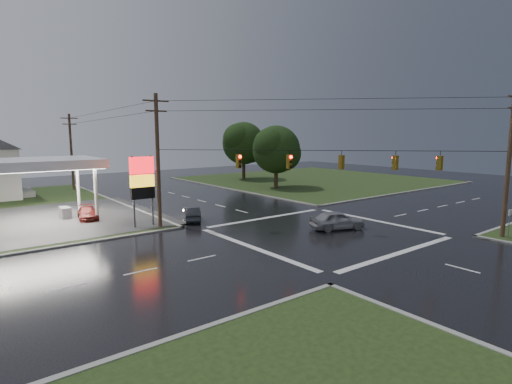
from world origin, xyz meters
TOP-DOWN VIEW (x-y plane):
  - ground at (0.00, 0.00)m, footprint 120.00×120.00m
  - grass_ne at (26.00, 26.00)m, footprint 36.00×36.00m
  - pylon_sign at (-10.50, 10.50)m, footprint 2.00×0.35m
  - utility_pole_nw at (-9.50, 9.50)m, footprint 2.20×0.32m
  - utility_pole_se at (9.50, -9.50)m, footprint 2.20×0.32m
  - utility_pole_n at (-9.50, 38.00)m, footprint 2.20×0.32m
  - traffic_signals at (0.02, -0.02)m, footprint 26.87×26.87m
  - tree_ne_near at (14.14, 21.99)m, footprint 7.99×6.80m
  - tree_ne_far at (17.15, 33.99)m, footprint 8.46×7.20m
  - car_north at (-6.14, 10.12)m, footprint 2.80×4.02m
  - car_crossing at (1.71, -0.05)m, footprint 4.87×3.33m
  - car_pump at (-13.43, 16.42)m, footprint 2.34×4.26m

SIDE VIEW (x-z plane):
  - ground at x=0.00m, z-range 0.00..0.00m
  - grass_ne at x=26.00m, z-range 0.00..0.08m
  - car_pump at x=-13.43m, z-range 0.00..1.17m
  - car_north at x=-6.14m, z-range 0.00..1.26m
  - car_crossing at x=1.71m, z-range 0.00..1.54m
  - pylon_sign at x=-10.50m, z-range 1.01..7.01m
  - utility_pole_n at x=-9.50m, z-range 0.22..10.72m
  - tree_ne_near at x=14.14m, z-range 1.07..10.05m
  - utility_pole_nw at x=-9.50m, z-range 0.22..11.22m
  - utility_pole_se at x=9.50m, z-range 0.22..11.22m
  - tree_ne_far at x=17.15m, z-range 1.28..11.08m
  - traffic_signals at x=0.02m, z-range 5.75..7.22m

